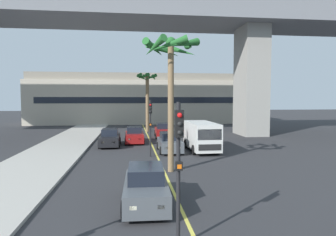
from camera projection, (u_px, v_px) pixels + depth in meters
sidewalk_left at (22, 174)px, 16.90m from camera, size 4.80×80.00×0.15m
lane_stripe_center at (154, 149)px, 25.81m from camera, size 0.14×56.00×0.01m
bridge_overpass at (158, 19)px, 33.77m from camera, size 67.60×8.00×16.85m
pier_building_backdrop at (142, 99)px, 53.31m from camera, size 38.01×8.04×8.57m
car_queue_front at (163, 131)px, 33.66m from camera, size 1.94×4.15×1.56m
car_queue_second at (110, 138)px, 27.25m from camera, size 1.84×4.10×1.56m
car_queue_third at (134, 135)px, 29.32m from camera, size 1.86×4.11×1.56m
car_queue_fourth at (170, 143)px, 24.42m from camera, size 1.84×4.10×1.56m
car_queue_fifth at (146, 187)px, 12.18m from camera, size 1.93×4.15×1.56m
delivery_van at (201, 135)px, 24.62m from camera, size 2.21×5.27×2.36m
traffic_light_median_near at (179, 155)px, 8.51m from camera, size 0.24×0.37×4.20m
traffic_light_median_far at (150, 120)px, 22.12m from camera, size 0.24×0.37×4.20m
palm_tree_near_median at (147, 87)px, 38.90m from camera, size 2.69×2.89×7.62m
palm_tree_mid_median at (171, 61)px, 17.38m from camera, size 3.35×3.39×7.84m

